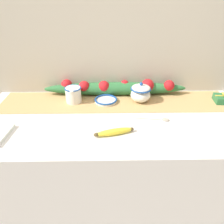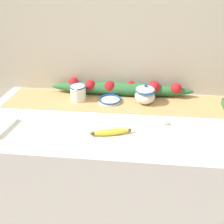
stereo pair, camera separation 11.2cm
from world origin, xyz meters
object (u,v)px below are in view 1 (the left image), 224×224
at_px(sugar_bowl, 141,93).
at_px(small_dish, 106,100).
at_px(banana, 114,132).
at_px(spoon, 163,120).
at_px(gift_box, 224,98).
at_px(cream_pitcher, 73,94).

xyz_separation_m(sugar_bowl, small_dish, (-0.21, -0.00, -0.04)).
height_order(banana, spoon, banana).
bearing_deg(gift_box, cream_pitcher, 178.81).
height_order(small_dish, spoon, small_dish).
relative_size(sugar_bowl, gift_box, 1.02).
bearing_deg(sugar_bowl, cream_pitcher, 179.82).
height_order(sugar_bowl, gift_box, sugar_bowl).
height_order(sugar_bowl, small_dish, sugar_bowl).
xyz_separation_m(banana, gift_box, (0.67, 0.32, 0.01)).
distance_m(sugar_bowl, small_dish, 0.21).
xyz_separation_m(cream_pitcher, banana, (0.23, -0.34, -0.04)).
xyz_separation_m(sugar_bowl, gift_box, (0.50, -0.02, -0.03)).
relative_size(banana, spoon, 1.01).
bearing_deg(gift_box, small_dish, 178.93).
bearing_deg(spoon, cream_pitcher, 165.54).
height_order(sugar_bowl, banana, sugar_bowl).
bearing_deg(sugar_bowl, small_dish, -178.83).
bearing_deg(cream_pitcher, gift_box, -1.19).
bearing_deg(banana, sugar_bowl, 63.64).
bearing_deg(small_dish, cream_pitcher, 178.36).
bearing_deg(gift_box, sugar_bowl, 178.01).
bearing_deg(small_dish, sugar_bowl, 1.17).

